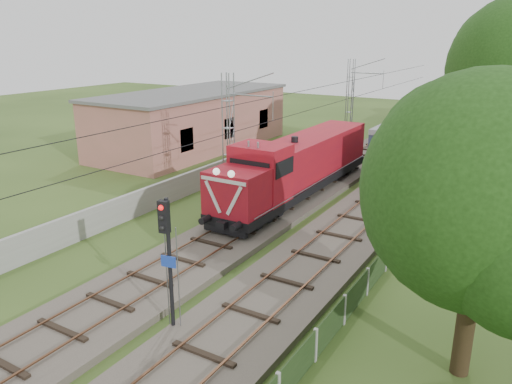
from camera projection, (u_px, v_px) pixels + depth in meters
The scene contains 12 objects.
ground at pixel (123, 303), 19.61m from camera, with size 140.00×140.00×0.00m, color #31491B.
track_main at pixel (224, 239), 25.28m from camera, with size 4.20×70.00×0.45m.
track_side at pixel (395, 189), 33.46m from camera, with size 4.20×80.00×0.45m.
catenary at pixel (229, 141), 29.65m from camera, with size 3.31×70.00×8.00m.
boundary_wall at pixel (185, 185), 32.39m from camera, with size 0.25×40.00×1.50m, color #9E9E99.
station_building at pixel (193, 120), 45.80m from camera, with size 8.40×20.40×5.22m.
fence at pixel (344, 310), 17.96m from camera, with size 0.12×32.00×1.20m.
locomotive at pixel (297, 165), 31.43m from camera, with size 2.94×16.78×4.26m.
coach_rake at pixel (489, 90), 70.03m from camera, with size 3.16×94.34×3.65m.
signal_post at pixel (167, 244), 16.56m from camera, with size 0.55×0.43×5.01m.
tree_a at pixel (488, 195), 13.77m from camera, with size 7.20×6.86×9.33m.
tree_c at pixel (498, 102), 34.73m from camera, with size 6.93×6.60×8.98m.
Camera 1 is at (13.42, -12.23, 10.06)m, focal length 35.00 mm.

